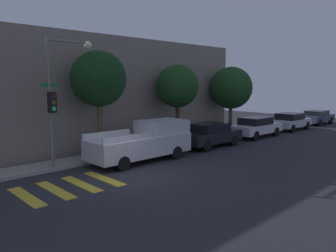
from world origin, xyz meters
TOP-DOWN VIEW (x-y plane):
  - ground_plane at (0.00, 0.00)m, footprint 60.00×60.00m
  - sidewalk at (0.00, 4.03)m, footprint 26.00×1.67m
  - building_row at (0.00, 8.27)m, footprint 26.00×6.00m
  - crosswalk at (-2.60, 0.80)m, footprint 3.57×2.60m
  - traffic_light_pole at (-1.55, 3.37)m, footprint 2.47×0.56m
  - pickup_truck at (2.19, 2.10)m, footprint 5.37×1.97m
  - sedan_near_corner at (7.30, 2.10)m, footprint 4.22×1.87m
  - sedan_middle at (12.53, 2.10)m, footprint 4.44×1.79m
  - sedan_far_end at (17.74, 2.10)m, footprint 4.24×1.85m
  - sedan_tail_of_row at (23.09, 2.10)m, footprint 4.34×1.74m
  - tree_near_corner at (0.72, 3.87)m, footprint 2.78×2.78m
  - tree_midblock at (6.30, 3.87)m, footprint 2.63×2.63m
  - tree_far_end at (11.86, 3.87)m, footprint 3.07×3.07m

SIDE VIEW (x-z plane):
  - ground_plane at x=0.00m, z-range 0.00..0.00m
  - crosswalk at x=-2.60m, z-range 0.00..0.00m
  - sidewalk at x=0.00m, z-range 0.00..0.14m
  - sedan_tail_of_row at x=23.09m, z-range 0.06..1.36m
  - sedan_far_end at x=17.74m, z-range 0.04..1.45m
  - sedan_middle at x=12.53m, z-range 0.04..1.49m
  - sedan_near_corner at x=7.30m, z-range 0.04..1.50m
  - pickup_truck at x=2.19m, z-range 0.00..1.95m
  - building_row at x=0.00m, z-range 0.00..6.54m
  - tree_far_end at x=11.86m, z-range 0.97..6.02m
  - tree_midblock at x=6.30m, z-range 1.16..6.15m
  - traffic_light_pole at x=-1.55m, z-range 0.76..6.62m
  - tree_near_corner at x=0.72m, z-range 1.32..6.79m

